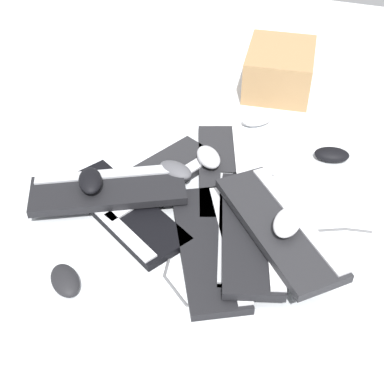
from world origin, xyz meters
The scene contains 18 objects.
ground_plane centered at (0.00, 0.00, 0.00)m, with size 3.20×3.20×0.00m, color silver.
keyboard_0 centered at (0.10, -0.09, 0.01)m, with size 0.26×0.46×0.03m.
keyboard_1 centered at (-0.02, 0.13, 0.01)m, with size 0.28×0.46×0.03m.
keyboard_2 centered at (-0.21, 0.02, 0.01)m, with size 0.33×0.46×0.03m.
keyboard_3 centered at (-0.24, -0.14, 0.01)m, with size 0.45×0.36×0.03m.
keyboard_4 centered at (0.03, -0.19, 0.01)m, with size 0.33×0.46×0.03m.
keyboard_5 centered at (-0.30, -0.10, 0.04)m, with size 0.46×0.33×0.03m.
keyboard_6 centered at (0.13, -0.13, 0.04)m, with size 0.26×0.46×0.03m.
keyboard_7 centered at (0.19, -0.12, 0.07)m, with size 0.40×0.43×0.03m.
mouse_0 centered at (0.01, 0.42, 0.02)m, with size 0.11×0.07×0.04m, color silver.
mouse_1 centered at (-0.07, 0.13, 0.05)m, with size 0.11×0.07×0.04m, color #B7B7BC.
mouse_2 centered at (-0.27, -0.42, 0.02)m, with size 0.11×0.07×0.04m, color black.
mouse_3 centered at (-0.15, 0.04, 0.05)m, with size 0.11×0.07×0.04m, color #4C4C51.
mouse_4 centered at (0.21, -0.14, 0.11)m, with size 0.11×0.07×0.04m, color silver.
mouse_5 centered at (0.28, 0.30, 0.02)m, with size 0.11×0.07×0.04m, color black.
mouse_6 centered at (-0.35, -0.11, 0.08)m, with size 0.11×0.07×0.04m, color black.
cable_0 centered at (0.12, -0.18, 0.00)m, with size 0.51×0.40×0.01m.
cardboard_box centered at (0.03, 0.68, 0.08)m, with size 0.30×0.24×0.16m, color #9E774C.
Camera 1 is at (0.29, -1.11, 1.05)m, focal length 50.00 mm.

